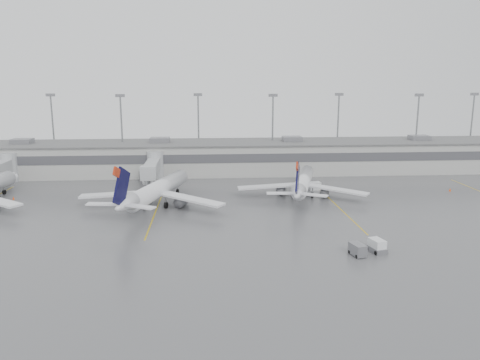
{
  "coord_description": "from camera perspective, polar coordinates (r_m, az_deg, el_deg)",
  "views": [
    {
      "loc": [
        -7.8,
        -64.88,
        23.89
      ],
      "look_at": [
        -1.4,
        24.0,
        5.0
      ],
      "focal_mm": 35.0,
      "sensor_mm": 36.0,
      "label": 1
    }
  ],
  "objects": [
    {
      "name": "gse_uld_c",
      "position": [
        106.15,
        9.1,
        -0.7
      ],
      "size": [
        2.66,
        1.94,
        1.76
      ],
      "primitive_type": "cube",
      "rotation": [
        0.0,
        0.0,
        0.12
      ],
      "color": "white",
      "rests_on": "ground"
    },
    {
      "name": "terminal",
      "position": [
        124.68,
        -0.49,
        2.87
      ],
      "size": [
        152.0,
        17.0,
        9.45
      ],
      "color": "#AAA9A4",
      "rests_on": "ground"
    },
    {
      "name": "jet_bridge_left",
      "position": [
        122.1,
        -27.06,
        1.21
      ],
      "size": [
        4.0,
        17.2,
        7.0
      ],
      "color": "#A8ABAE",
      "rests_on": "ground"
    },
    {
      "name": "cone_a",
      "position": [
        106.97,
        -25.9,
        -1.98
      ],
      "size": [
        0.41,
        0.41,
        0.66
      ],
      "primitive_type": "cone",
      "color": "#FC4505",
      "rests_on": "ground"
    },
    {
      "name": "ground",
      "position": [
        69.58,
        2.59,
        -8.13
      ],
      "size": [
        260.0,
        260.0,
        0.0
      ],
      "primitive_type": "plane",
      "color": "#565658",
      "rests_on": "ground"
    },
    {
      "name": "jet_mid_right",
      "position": [
        98.88,
        7.65,
        -0.3
      ],
      "size": [
        26.08,
        29.66,
        9.86
      ],
      "rotation": [
        0.0,
        0.0,
        -0.29
      ],
      "color": "white",
      "rests_on": "ground"
    },
    {
      "name": "gse_uld_b",
      "position": [
        112.69,
        -11.17,
        -0.07
      ],
      "size": [
        2.76,
        2.29,
        1.67
      ],
      "primitive_type": "cube",
      "rotation": [
        0.0,
        0.0,
        0.35
      ],
      "color": "white",
      "rests_on": "ground"
    },
    {
      "name": "stand_markings",
      "position": [
        92.36,
        0.86,
        -3.02
      ],
      "size": [
        105.25,
        40.0,
        0.01
      ],
      "color": "#C9A30B",
      "rests_on": "ground"
    },
    {
      "name": "cone_d",
      "position": [
        113.44,
        24.23,
        -1.08
      ],
      "size": [
        0.44,
        0.44,
        0.7
      ],
      "primitive_type": "cone",
      "color": "#FC4505",
      "rests_on": "ground"
    },
    {
      "name": "light_masts",
      "position": [
        129.41,
        -0.65,
        6.71
      ],
      "size": [
        142.4,
        8.0,
        20.6
      ],
      "color": "gray",
      "rests_on": "ground"
    },
    {
      "name": "baggage_cart",
      "position": [
        67.9,
        14.14,
        -8.21
      ],
      "size": [
        2.11,
        2.94,
        1.7
      ],
      "rotation": [
        0.0,
        0.0,
        0.25
      ],
      "color": "slate",
      "rests_on": "ground"
    },
    {
      "name": "jet_mid_left",
      "position": [
        91.55,
        -10.24,
        -1.22
      ],
      "size": [
        27.94,
        31.83,
        10.65
      ],
      "rotation": [
        0.0,
        0.0,
        -0.31
      ],
      "color": "white",
      "rests_on": "ground"
    },
    {
      "name": "baggage_tug",
      "position": [
        70.05,
        16.34,
        -7.84
      ],
      "size": [
        2.49,
        3.27,
        1.88
      ],
      "rotation": [
        0.0,
        0.0,
        0.25
      ],
      "color": "white",
      "rests_on": "ground"
    },
    {
      "name": "cone_b",
      "position": [
        106.08,
        -14.16,
        -1.25
      ],
      "size": [
        0.39,
        0.39,
        0.62
      ],
      "primitive_type": "cone",
      "color": "#FC4505",
      "rests_on": "ground"
    },
    {
      "name": "jet_bridge_right",
      "position": [
        113.11,
        -10.51,
        1.57
      ],
      "size": [
        4.0,
        17.2,
        7.0
      ],
      "color": "#A8ABAE",
      "rests_on": "ground"
    },
    {
      "name": "cone_c",
      "position": [
        99.85,
        6.66,
        -1.75
      ],
      "size": [
        0.45,
        0.45,
        0.71
      ],
      "primitive_type": "cone",
      "color": "#FC4505",
      "rests_on": "ground"
    },
    {
      "name": "gse_loader",
      "position": [
        115.97,
        -11.52,
        0.41
      ],
      "size": [
        2.99,
        4.03,
        2.27
      ],
      "primitive_type": "cube",
      "rotation": [
        0.0,
        0.0,
        0.21
      ],
      "color": "slate",
      "rests_on": "ground"
    }
  ]
}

